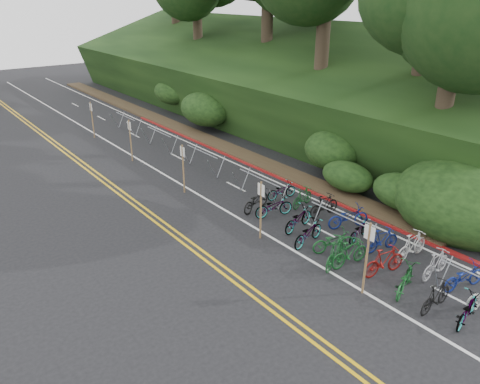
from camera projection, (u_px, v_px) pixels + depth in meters
name	position (u px, v px, depth m)	size (l,w,h in m)	color
ground	(344.00, 303.00, 15.21)	(120.00, 120.00, 0.00)	black
road_markings	(195.00, 198.00, 22.94)	(7.47, 80.00, 0.01)	gold
red_curb	(251.00, 165.00, 27.13)	(0.25, 28.00, 0.10)	maroon
embankment	(269.00, 89.00, 35.33)	(14.30, 48.14, 9.11)	black
bike_racks_rest	(202.00, 157.00, 26.04)	(1.14, 23.00, 1.17)	gray
signpost_near	(367.00, 254.00, 15.13)	(0.08, 0.40, 2.62)	brown
signposts_rest	(154.00, 150.00, 25.21)	(0.08, 18.40, 2.50)	brown
bike_front	(335.00, 252.00, 17.08)	(1.84, 0.52, 1.11)	#144C1E
bike_valet	(355.00, 238.00, 18.20)	(3.51, 12.18, 1.10)	slate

